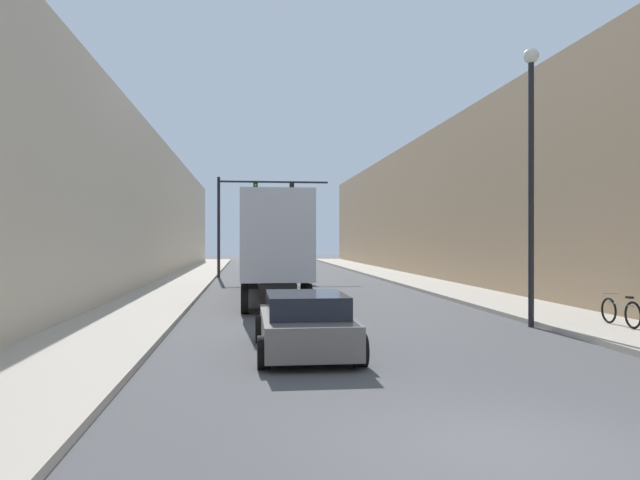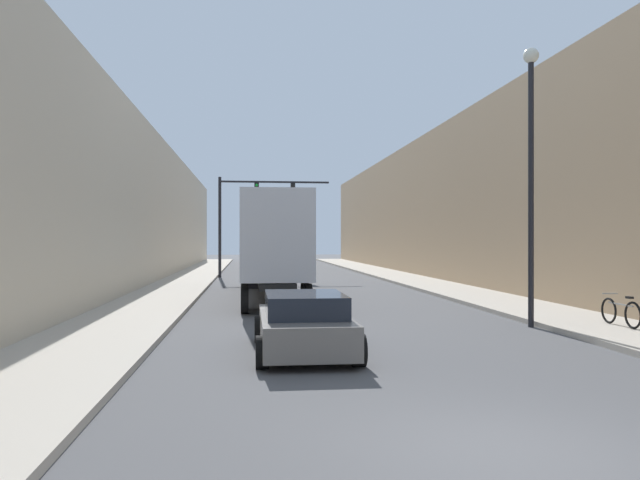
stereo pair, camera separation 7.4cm
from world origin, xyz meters
name	(u,v)px [view 1 (the left image)]	position (x,y,z in m)	size (l,w,h in m)	color
ground_plane	(512,454)	(0.00, 0.00, 0.00)	(200.00, 200.00, 0.00)	#4C4C4F
sidewalk_right	(409,280)	(6.69, 30.00, 0.07)	(3.12, 80.00, 0.15)	#B2A899
sidewalk_left	(185,281)	(-6.69, 30.00, 0.07)	(3.12, 80.00, 0.15)	#B2A899
building_right	(482,204)	(11.25, 30.00, 4.68)	(6.00, 80.00, 9.36)	tan
building_left	(104,208)	(-11.25, 30.00, 4.33)	(6.00, 80.00, 8.67)	beige
semi_truck	(270,243)	(-2.09, 19.97, 2.37)	(2.44, 14.31, 4.17)	silver
sedan_car	(305,324)	(-1.80, 6.62, 0.64)	(2.13, 4.36, 1.33)	slate
traffic_signal_gantry	(245,207)	(-3.24, 34.80, 4.65)	(7.38, 0.35, 6.67)	black
street_lamp	(531,152)	(4.98, 10.03, 5.00)	(0.44, 0.44, 7.96)	black
parked_bicycle	(621,312)	(6.99, 8.90, 0.53)	(0.44, 1.83, 0.86)	black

